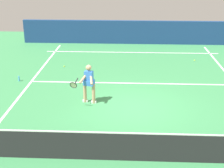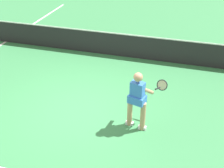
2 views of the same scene
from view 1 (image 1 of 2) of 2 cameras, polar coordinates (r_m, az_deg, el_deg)
ground_plane at (r=12.62m, az=3.66°, el=-4.00°), size 26.69×26.69×0.00m
court_back_wall at (r=21.89m, az=3.43°, el=8.94°), size 14.30×0.24×1.52m
baseline_marking at (r=19.93m, az=3.42°, el=5.49°), size 10.30×0.10×0.01m
service_line_marking at (r=14.97m, az=3.56°, el=0.14°), size 9.30×0.10×0.01m
sideline_right_marking at (r=13.36m, az=-16.74°, el=-3.41°), size 0.10×18.53×0.01m
court_net at (r=9.26m, az=3.96°, el=-10.79°), size 9.98×0.08×0.98m
tennis_player at (r=12.67m, az=-4.10°, el=0.26°), size 0.93×0.89×1.55m
tennis_ball_near at (r=18.78m, az=14.12°, el=4.00°), size 0.07×0.07×0.07m
tennis_ball_mid at (r=17.37m, az=-8.28°, el=3.05°), size 0.07×0.07×0.07m
water_bottle at (r=15.76m, az=-15.81°, el=0.90°), size 0.07×0.07×0.24m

